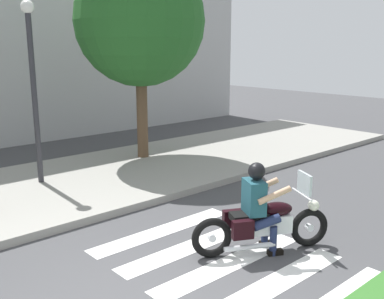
% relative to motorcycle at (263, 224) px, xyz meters
% --- Properties ---
extents(sidewalk, '(24.00, 4.40, 0.15)m').
position_rel_motorcycle_xyz_m(sidewalk, '(-2.15, 4.94, -0.38)').
color(sidewalk, gray).
rests_on(sidewalk, ground).
extents(crosswalk_stripe_1, '(2.80, 0.40, 0.01)m').
position_rel_motorcycle_xyz_m(crosswalk_stripe_1, '(-0.66, -0.75, -0.45)').
color(crosswalk_stripe_1, white).
rests_on(crosswalk_stripe_1, ground).
extents(crosswalk_stripe_2, '(2.80, 0.40, 0.01)m').
position_rel_motorcycle_xyz_m(crosswalk_stripe_2, '(-0.66, 0.05, -0.45)').
color(crosswalk_stripe_2, white).
rests_on(crosswalk_stripe_2, ground).
extents(crosswalk_stripe_3, '(2.80, 0.40, 0.01)m').
position_rel_motorcycle_xyz_m(crosswalk_stripe_3, '(-0.66, 0.85, -0.45)').
color(crosswalk_stripe_3, white).
rests_on(crosswalk_stripe_3, ground).
extents(crosswalk_stripe_4, '(2.80, 0.40, 0.01)m').
position_rel_motorcycle_xyz_m(crosswalk_stripe_4, '(-0.66, 1.65, -0.45)').
color(crosswalk_stripe_4, white).
rests_on(crosswalk_stripe_4, ground).
extents(motorcycle, '(2.03, 1.15, 1.22)m').
position_rel_motorcycle_xyz_m(motorcycle, '(0.00, 0.00, 0.00)').
color(motorcycle, black).
rests_on(motorcycle, ground).
extents(rider, '(0.76, 0.71, 1.43)m').
position_rel_motorcycle_xyz_m(rider, '(-0.07, 0.04, 0.37)').
color(rider, '#1E4C59').
rests_on(rider, ground).
extents(street_lamp, '(0.28, 0.28, 4.04)m').
position_rel_motorcycle_xyz_m(street_lamp, '(-1.22, 5.34, 2.01)').
color(street_lamp, '#2D2D33').
rests_on(street_lamp, ground).
extents(tree_near_rack, '(3.37, 3.37, 5.43)m').
position_rel_motorcycle_xyz_m(tree_near_rack, '(1.87, 5.74, 3.28)').
color(tree_near_rack, brown).
rests_on(tree_near_rack, ground).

